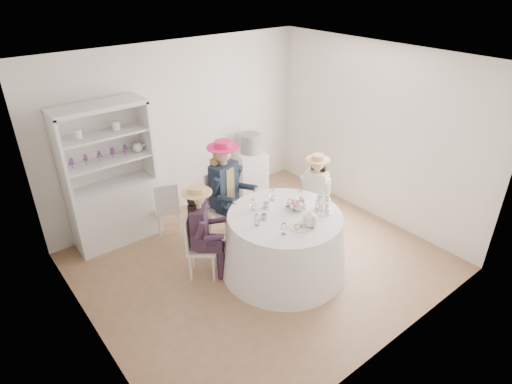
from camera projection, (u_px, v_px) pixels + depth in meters
ground at (260, 261)px, 5.94m from camera, size 4.50×4.50×0.00m
ceiling at (262, 62)px, 4.65m from camera, size 4.50×4.50×0.00m
wall_back at (180, 130)px, 6.67m from camera, size 4.50×0.00×4.50m
wall_front at (399, 248)px, 3.92m from camera, size 4.50×0.00×4.50m
wall_left at (78, 238)px, 4.06m from camera, size 0.00×4.50×4.50m
wall_right at (375, 134)px, 6.53m from camera, size 0.00×4.50×4.50m
tea_table at (284, 243)px, 5.60m from camera, size 1.67×1.67×0.84m
hutch at (113, 195)px, 6.10m from camera, size 1.34×0.77×2.07m
side_table at (251, 172)px, 7.56m from camera, size 0.60×0.60×0.76m
hatbox at (251, 143)px, 7.30m from camera, size 0.39×0.39×0.33m
guest_left at (201, 227)px, 5.35m from camera, size 0.56×0.54×1.30m
guest_mid at (225, 187)px, 6.00m from camera, size 0.59×0.63×1.56m
guest_right at (315, 190)px, 6.29m from camera, size 0.53×0.48×1.26m
spare_chair at (167, 207)px, 6.34m from camera, size 0.46×0.46×0.87m
teacup_a at (264, 217)px, 5.31m from camera, size 0.09×0.09×0.06m
teacup_b at (266, 206)px, 5.54m from camera, size 0.09×0.09×0.07m
teacup_c at (291, 203)px, 5.60m from camera, size 0.10×0.10×0.06m
flower_bowl at (298, 208)px, 5.52m from camera, size 0.20×0.20×0.05m
flower_arrangement at (296, 204)px, 5.48m from camera, size 0.18×0.18×0.07m
table_teapot at (310, 220)px, 5.15m from camera, size 0.26×0.19×0.20m
sandwich_plate at (299, 226)px, 5.15m from camera, size 0.25×0.25×0.06m
cupcake_stand at (322, 205)px, 5.44m from camera, size 0.27×0.27×0.25m
stemware_set at (285, 210)px, 5.37m from camera, size 0.91×0.91×0.15m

